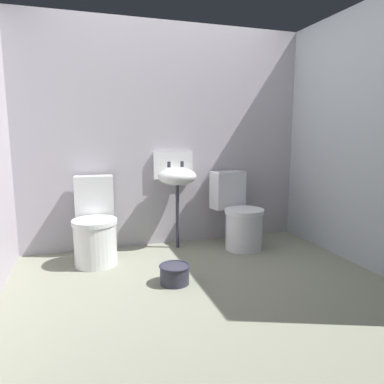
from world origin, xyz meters
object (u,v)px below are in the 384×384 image
(toilet_right, at_px, (239,217))
(bucket, at_px, (175,274))
(toilet_left, at_px, (95,228))
(sink, at_px, (176,176))

(toilet_right, distance_m, bucket, 1.16)
(toilet_left, distance_m, toilet_right, 1.46)
(toilet_left, relative_size, toilet_right, 1.00)
(toilet_right, bearing_deg, bucket, 27.05)
(toilet_left, distance_m, bucket, 0.94)
(toilet_right, distance_m, sink, 0.78)
(sink, bearing_deg, toilet_right, -16.74)
(toilet_left, xyz_separation_m, sink, (0.83, 0.19, 0.43))
(sink, bearing_deg, toilet_left, -167.26)
(toilet_right, bearing_deg, sink, -28.40)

